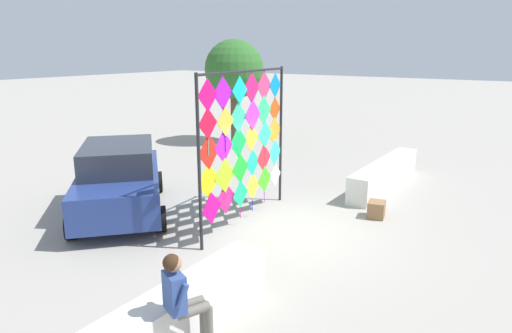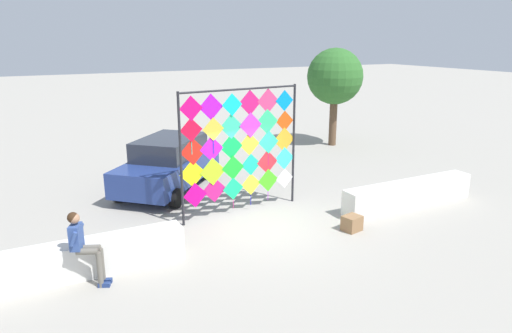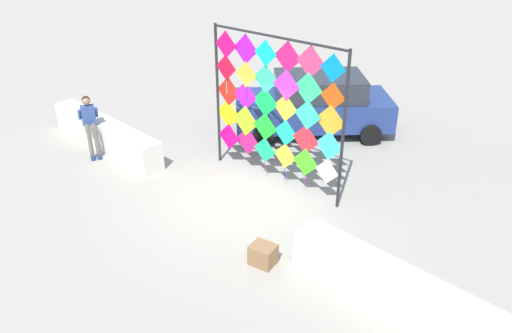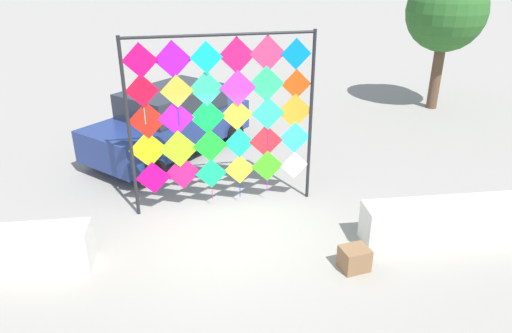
# 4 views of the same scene
# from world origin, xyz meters

# --- Properties ---
(ground) EXTENTS (120.00, 120.00, 0.00)m
(ground) POSITION_xyz_m (0.00, 0.00, 0.00)
(ground) COLOR #9E998E
(plaza_ledge_right) EXTENTS (4.62, 0.61, 0.78)m
(plaza_ledge_right) POSITION_xyz_m (4.76, -0.44, 0.39)
(plaza_ledge_right) COLOR silver
(plaza_ledge_right) RESTS_ON ground
(kite_display_rack) EXTENTS (3.77, 0.37, 3.66)m
(kite_display_rack) POSITION_xyz_m (-0.02, 1.40, 2.08)
(kite_display_rack) COLOR #232328
(kite_display_rack) RESTS_ON ground
(parked_car) EXTENTS (4.50, 4.64, 1.76)m
(parked_car) POSITION_xyz_m (-1.24, 4.49, 0.89)
(parked_car) COLOR navy
(parked_car) RESTS_ON ground
(cardboard_box_large) EXTENTS (0.55, 0.49, 0.41)m
(cardboard_box_large) POSITION_xyz_m (2.05, -1.14, 0.21)
(cardboard_box_large) COLOR olive
(cardboard_box_large) RESTS_ON ground
(tree_broadleaf) EXTENTS (2.58, 2.58, 4.54)m
(tree_broadleaf) POSITION_xyz_m (7.75, 7.53, 3.24)
(tree_broadleaf) COLOR brown
(tree_broadleaf) RESTS_ON ground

